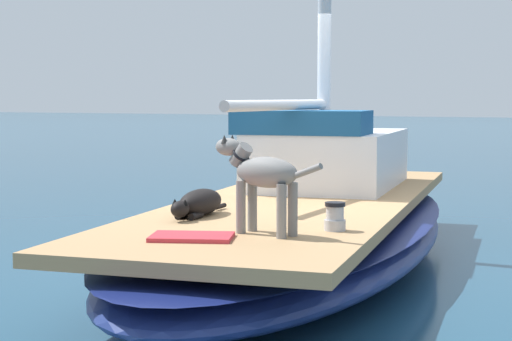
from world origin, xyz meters
The scene contains 7 objects.
ground_plane centered at (0.00, 0.00, 0.00)m, with size 120.00×120.00×0.00m, color navy.
sailboat_main centered at (0.00, 0.00, 0.34)m, with size 3.59×7.54×0.66m.
cabin_house centered at (-0.18, 1.10, 1.01)m, with size 1.72×2.41×0.84m.
dog_grey centered at (0.57, -2.07, 1.08)m, with size 0.93×0.32×0.70m.
dog_black centered at (-0.29, -1.48, 0.77)m, with size 0.30×0.95×0.22m.
deck_winch centered at (0.99, -1.69, 0.76)m, with size 0.16×0.16×0.21m.
deck_towel centered at (0.24, -2.48, 0.68)m, with size 0.56×0.36×0.03m, color #C6333D.
Camera 1 is at (3.21, -7.47, 1.64)m, focal length 59.64 mm.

